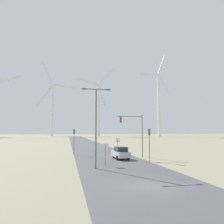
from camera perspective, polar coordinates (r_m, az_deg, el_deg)
ground_plane at (r=17.62m, az=9.84°, el=-18.68°), size 600.00×600.00×0.00m
road_surface at (r=64.39m, az=-6.10°, el=-8.73°), size 10.00×240.00×0.01m
streetlamp at (r=25.00m, az=-4.19°, el=-1.28°), size 3.49×0.32×9.11m
stop_sign_near at (r=27.14m, az=-1.78°, el=-9.92°), size 0.81×0.07×2.66m
stop_sign_far at (r=42.52m, az=1.48°, el=-7.98°), size 0.81×0.07×2.85m
traffic_light_post_near_left at (r=39.93m, az=-9.89°, el=-6.20°), size 0.28×0.34×4.55m
traffic_light_post_near_right at (r=31.33m, az=9.73°, el=-6.59°), size 0.28×0.33×4.51m
traffic_light_mast_overhead at (r=35.27m, az=5.78°, el=-4.06°), size 4.29×0.35×6.78m
car_approaching at (r=33.46m, az=2.27°, el=-10.63°), size 2.10×4.22×1.83m
wind_turbine_left at (r=194.03m, az=-15.29°, el=2.14°), size 36.19×4.56×64.90m
wind_turbine_center at (r=183.29m, az=-3.48°, el=2.11°), size 32.38×2.60×57.99m
wind_turbine_right at (r=184.86m, az=12.11°, el=3.44°), size 30.42×9.65×69.27m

